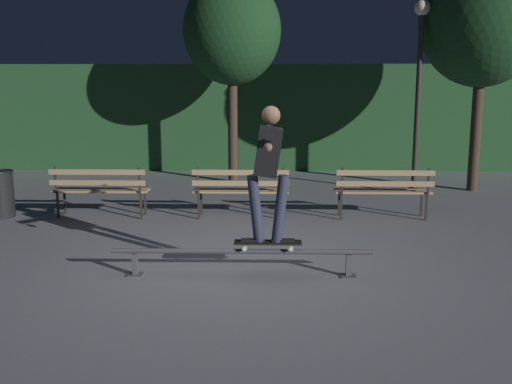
% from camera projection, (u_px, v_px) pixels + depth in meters
% --- Properties ---
extents(ground_plane, '(90.00, 90.00, 0.00)m').
position_uv_depth(ground_plane, '(242.00, 268.00, 6.94)').
color(ground_plane, slate).
extents(hedge_backdrop, '(24.00, 1.20, 2.79)m').
position_uv_depth(hedge_backdrop, '(257.00, 117.00, 15.52)').
color(hedge_backdrop, '#234C28').
rests_on(hedge_backdrop, ground).
extents(grind_rail, '(3.04, 0.18, 0.32)m').
position_uv_depth(grind_rail, '(241.00, 255.00, 6.63)').
color(grind_rail, '#47474C').
rests_on(grind_rail, ground).
extents(skateboard, '(0.78, 0.20, 0.09)m').
position_uv_depth(skateboard, '(268.00, 243.00, 6.59)').
color(skateboard, black).
rests_on(skateboard, grind_rail).
extents(skateboarder, '(0.62, 1.41, 1.56)m').
position_uv_depth(skateboarder, '(268.00, 163.00, 6.43)').
color(skateboarder, black).
rests_on(skateboarder, skateboard).
extents(park_bench_leftmost, '(1.60, 0.43, 0.88)m').
position_uv_depth(park_bench_leftmost, '(100.00, 186.00, 9.59)').
color(park_bench_leftmost, '#282623').
rests_on(park_bench_leftmost, ground).
extents(park_bench_left_center, '(1.60, 0.43, 0.88)m').
position_uv_depth(park_bench_left_center, '(241.00, 187.00, 9.54)').
color(park_bench_left_center, '#282623').
rests_on(park_bench_left_center, ground).
extents(park_bench_right_center, '(1.60, 0.43, 0.88)m').
position_uv_depth(park_bench_right_center, '(384.00, 187.00, 9.49)').
color(park_bench_right_center, '#282623').
rests_on(park_bench_right_center, ground).
extents(tree_far_right, '(2.59, 2.59, 5.03)m').
position_uv_depth(tree_far_right, '(483.00, 17.00, 11.65)').
color(tree_far_right, '#3D2D23').
rests_on(tree_far_right, ground).
extents(tree_behind_benches, '(2.21, 2.21, 4.66)m').
position_uv_depth(tree_behind_benches, '(232.00, 32.00, 12.84)').
color(tree_behind_benches, '#3D2D23').
rests_on(tree_behind_benches, ground).
extents(lamp_post_right, '(0.32, 0.32, 3.90)m').
position_uv_depth(lamp_post_right, '(419.00, 72.00, 11.52)').
color(lamp_post_right, '#282623').
rests_on(lamp_post_right, ground).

